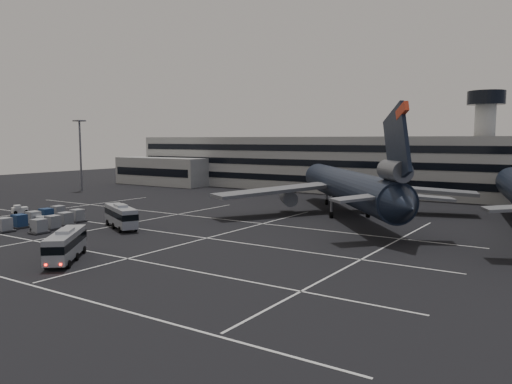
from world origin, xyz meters
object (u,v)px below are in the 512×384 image
(uld_cluster, at_px, (45,219))
(tug_a, at_px, (19,210))
(trijet_main, at_px, (348,186))
(bus_far, at_px, (121,215))
(bus_near, at_px, (66,244))

(uld_cluster, bearing_deg, tug_a, 161.66)
(trijet_main, relative_size, uld_cluster, 3.12)
(tug_a, relative_size, uld_cluster, 0.18)
(trijet_main, distance_m, bus_far, 38.14)
(tug_a, bearing_deg, uld_cluster, -1.44)
(bus_near, relative_size, bus_far, 0.89)
(bus_near, height_order, bus_far, bus_far)
(bus_near, relative_size, tug_a, 3.24)
(bus_far, bearing_deg, bus_near, -121.61)
(uld_cluster, bearing_deg, bus_near, -28.74)
(trijet_main, relative_size, bus_far, 4.71)
(tug_a, bearing_deg, bus_far, 16.79)
(bus_near, xyz_separation_m, bus_far, (-10.70, 17.23, 0.06))
(trijet_main, height_order, bus_near, trijet_main)
(bus_far, height_order, tug_a, bus_far)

